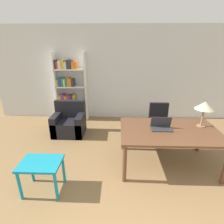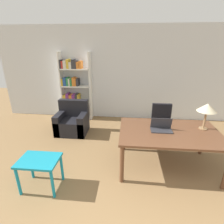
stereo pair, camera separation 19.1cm
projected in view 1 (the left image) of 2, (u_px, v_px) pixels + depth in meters
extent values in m
cube|color=silver|center=(128.00, 74.00, 5.13)|extent=(8.00, 0.06, 2.70)
cube|color=brown|center=(169.00, 131.00, 3.14)|extent=(1.74, 1.10, 0.04)
cylinder|color=brown|center=(125.00, 164.00, 2.84)|extent=(0.07, 0.07, 0.69)
cylinder|color=brown|center=(123.00, 135.00, 3.75)|extent=(0.07, 0.07, 0.69)
cylinder|color=brown|center=(199.00, 136.00, 3.70)|extent=(0.07, 0.07, 0.69)
cube|color=#2D2D33|center=(161.00, 129.00, 3.13)|extent=(0.37, 0.21, 0.02)
cube|color=#2D2D33|center=(161.00, 122.00, 3.17)|extent=(0.37, 0.06, 0.20)
cube|color=navy|center=(161.00, 121.00, 3.17)|extent=(0.33, 0.05, 0.18)
cylinder|color=olive|center=(201.00, 126.00, 3.26)|extent=(0.15, 0.15, 0.01)
cylinder|color=olive|center=(202.00, 117.00, 3.20)|extent=(0.04, 0.04, 0.32)
cone|color=#C6B793|center=(205.00, 106.00, 3.12)|extent=(0.33, 0.33, 0.14)
cylinder|color=black|center=(158.00, 140.00, 4.18)|extent=(0.54, 0.54, 0.04)
cylinder|color=#262626|center=(158.00, 134.00, 4.12)|extent=(0.06, 0.06, 0.30)
cube|color=black|center=(159.00, 126.00, 4.05)|extent=(0.46, 0.46, 0.10)
cube|color=black|center=(158.00, 112.00, 4.13)|extent=(0.44, 0.08, 0.46)
cube|color=teal|center=(40.00, 163.00, 2.60)|extent=(0.60, 0.44, 0.04)
cylinder|color=teal|center=(20.00, 186.00, 2.53)|extent=(0.04, 0.04, 0.49)
cylinder|color=teal|center=(56.00, 187.00, 2.51)|extent=(0.04, 0.04, 0.49)
cylinder|color=teal|center=(31.00, 169.00, 2.88)|extent=(0.04, 0.04, 0.49)
cylinder|color=teal|center=(64.00, 170.00, 2.86)|extent=(0.04, 0.04, 0.49)
cube|color=black|center=(69.00, 127.00, 4.47)|extent=(0.77, 0.65, 0.39)
cube|color=black|center=(70.00, 109.00, 4.55)|extent=(0.77, 0.16, 0.44)
cube|color=black|center=(57.00, 124.00, 4.45)|extent=(0.16, 0.65, 0.54)
cube|color=black|center=(81.00, 124.00, 4.43)|extent=(0.16, 0.65, 0.54)
cube|color=white|center=(57.00, 87.00, 5.15)|extent=(0.04, 0.28, 1.99)
cube|color=white|center=(86.00, 87.00, 5.12)|extent=(0.04, 0.28, 1.99)
cube|color=white|center=(74.00, 118.00, 5.49)|extent=(0.86, 0.28, 0.04)
cube|color=#234C99|center=(62.00, 114.00, 5.45)|extent=(0.06, 0.24, 0.20)
cube|color=#B72D28|center=(63.00, 114.00, 5.45)|extent=(0.05, 0.24, 0.22)
cube|color=#234C99|center=(65.00, 114.00, 5.45)|extent=(0.05, 0.24, 0.21)
cube|color=gold|center=(68.00, 114.00, 5.45)|extent=(0.08, 0.24, 0.19)
cube|color=#B72D28|center=(70.00, 114.00, 5.45)|extent=(0.08, 0.24, 0.20)
cube|color=#7F338C|center=(73.00, 114.00, 5.43)|extent=(0.05, 0.24, 0.25)
cube|color=#B72D28|center=(74.00, 114.00, 5.44)|extent=(0.05, 0.24, 0.22)
cube|color=orange|center=(76.00, 114.00, 5.44)|extent=(0.05, 0.24, 0.19)
cube|color=white|center=(73.00, 103.00, 5.31)|extent=(0.86, 0.28, 0.04)
cube|color=gold|center=(60.00, 99.00, 5.27)|extent=(0.09, 0.24, 0.21)
cube|color=#7F338C|center=(63.00, 98.00, 5.26)|extent=(0.09, 0.24, 0.26)
cube|color=orange|center=(66.00, 99.00, 5.27)|extent=(0.09, 0.24, 0.21)
cube|color=#7F338C|center=(70.00, 99.00, 5.26)|extent=(0.09, 0.24, 0.23)
cube|color=#333338|center=(72.00, 98.00, 5.26)|extent=(0.06, 0.24, 0.25)
cube|color=gold|center=(74.00, 99.00, 5.26)|extent=(0.05, 0.24, 0.24)
cube|color=white|center=(71.00, 87.00, 5.13)|extent=(0.86, 0.28, 0.04)
cube|color=gold|center=(58.00, 83.00, 5.10)|extent=(0.05, 0.24, 0.20)
cube|color=#234C99|center=(60.00, 82.00, 5.09)|extent=(0.08, 0.24, 0.24)
cube|color=#2D7F47|center=(63.00, 82.00, 5.09)|extent=(0.06, 0.24, 0.24)
cube|color=silver|center=(65.00, 82.00, 5.09)|extent=(0.04, 0.24, 0.21)
cube|color=#2D7F47|center=(67.00, 82.00, 5.09)|extent=(0.06, 0.24, 0.22)
cube|color=orange|center=(69.00, 82.00, 5.08)|extent=(0.05, 0.24, 0.25)
cube|color=orange|center=(71.00, 82.00, 5.08)|extent=(0.06, 0.24, 0.22)
cube|color=#333338|center=(73.00, 82.00, 5.08)|extent=(0.06, 0.24, 0.21)
cube|color=white|center=(70.00, 69.00, 4.95)|extent=(0.86, 0.28, 0.04)
cube|color=#333338|center=(56.00, 64.00, 4.91)|extent=(0.04, 0.24, 0.24)
cube|color=#B72D28|center=(58.00, 65.00, 4.92)|extent=(0.05, 0.24, 0.20)
cube|color=silver|center=(60.00, 65.00, 4.91)|extent=(0.09, 0.24, 0.22)
cube|color=gold|center=(63.00, 64.00, 4.90)|extent=(0.07, 0.24, 0.26)
cube|color=silver|center=(66.00, 65.00, 4.92)|extent=(0.07, 0.24, 0.18)
cube|color=#333338|center=(68.00, 64.00, 4.90)|extent=(0.07, 0.24, 0.25)
cube|color=#333338|center=(71.00, 65.00, 4.90)|extent=(0.06, 0.24, 0.22)
cube|color=orange|center=(73.00, 65.00, 4.91)|extent=(0.07, 0.24, 0.18)
cube|color=orange|center=(76.00, 65.00, 4.90)|extent=(0.06, 0.24, 0.21)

